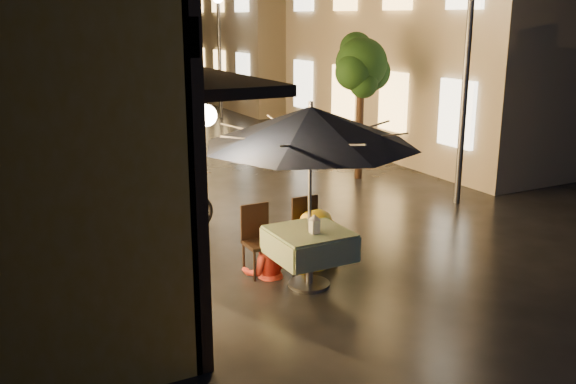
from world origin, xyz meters
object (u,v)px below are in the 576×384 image
streetlamp_near (468,48)px  person_yellow (316,212)px  patio_umbrella (310,126)px  bicycle_0 (155,206)px  person_orange (266,226)px  table_lantern (314,223)px  cafe_table (309,244)px

streetlamp_near → person_yellow: streetlamp_near is taller
patio_umbrella → person_yellow: 1.49m
bicycle_0 → person_yellow: bearing=-139.2°
person_orange → table_lantern: bearing=133.9°
streetlamp_near → cafe_table: (-4.46, -2.08, -2.33)m
cafe_table → person_yellow: 0.73m
cafe_table → bicycle_0: 3.19m
patio_umbrella → person_orange: bearing=119.7°
streetlamp_near → person_yellow: size_ratio=2.57×
person_orange → bicycle_0: 2.52m
patio_umbrella → cafe_table: bearing=-172.9°
streetlamp_near → table_lantern: (-4.46, -2.21, -2.00)m
cafe_table → streetlamp_near: bearing=25.0°
patio_umbrella → bicycle_0: patio_umbrella is taller
person_yellow → bicycle_0: bearing=-74.3°
person_orange → cafe_table: bearing=138.4°
streetlamp_near → patio_umbrella: streetlamp_near is taller
streetlamp_near → person_yellow: bearing=-159.2°
person_yellow → person_orange: bearing=-22.1°
person_yellow → bicycle_0: (-1.63, 2.40, -0.32)m
patio_umbrella → person_yellow: size_ratio=1.69×
streetlamp_near → bicycle_0: size_ratio=2.21×
streetlamp_near → table_lantern: 5.37m
table_lantern → person_yellow: size_ratio=0.15×
cafe_table → table_lantern: (0.00, -0.13, 0.33)m
person_yellow → bicycle_0: 2.92m
bicycle_0 → person_orange: bearing=-153.1°
streetlamp_near → person_yellow: 4.81m
patio_umbrella → table_lantern: 1.24m
cafe_table → table_lantern: bearing=-90.0°
cafe_table → person_yellow: (0.42, 0.54, 0.24)m
streetlamp_near → person_orange: bearing=-162.8°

